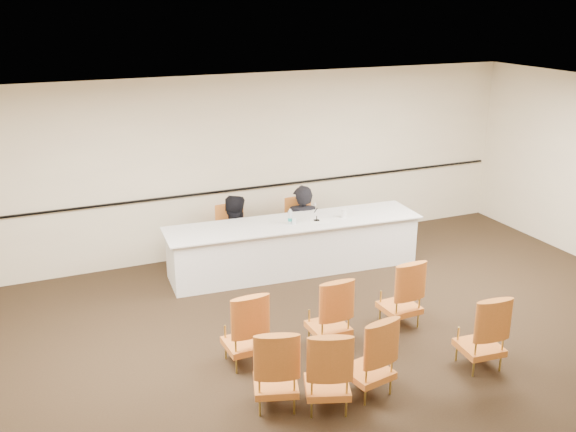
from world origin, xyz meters
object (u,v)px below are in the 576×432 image
Objects in this scene: panelist_main_chair at (302,227)px; aud_chair_front_left at (244,327)px; panel_table at (294,246)px; panelist_second_chair at (233,236)px; aud_chair_front_mid at (329,311)px; aud_chair_back_right at (481,330)px; panelist_second at (233,244)px; aud_chair_extra at (328,368)px; water_bottle at (290,216)px; aud_chair_back_left at (276,366)px; aud_chair_front_right at (400,292)px; drinking_glass at (294,221)px; microphone at (317,213)px; panelist_main at (302,235)px; aud_chair_back_mid at (368,354)px; coffee_cup at (344,213)px.

panelist_main_chair and aud_chair_front_left have the same top height.
panelist_second_chair is (-0.80, 0.64, 0.07)m from panel_table.
panelist_second_chair and aud_chair_front_mid have the same top height.
aud_chair_back_right is (0.46, -4.03, 0.00)m from panelist_main_chair.
panelist_main_chair is 0.57× the size of panelist_second.
aud_chair_front_mid is at bearing 82.84° from aud_chair_extra.
panelist_second reaches higher than water_bottle.
water_bottle reaches higher than aud_chair_back_left.
aud_chair_back_left is (0.02, -0.93, 0.00)m from aud_chair_front_left.
aud_chair_front_right is 1.00× the size of aud_chair_back_right.
drinking_glass is 0.11× the size of aud_chair_extra.
panelist_main is at bearing 97.78° from microphone.
aud_chair_back_mid is at bearing -99.82° from drinking_glass.
panelist_main_chair is (0.39, 0.57, 0.07)m from panel_table.
microphone is 0.27× the size of aud_chair_front_right.
panelist_second reaches higher than aud_chair_front_left.
aud_chair_front_right is (0.21, -2.12, -0.47)m from microphone.
aud_chair_back_mid is at bearing 93.87° from panelist_main.
aud_chair_front_mid is (-0.52, -2.23, -0.39)m from drinking_glass.
microphone is 3.43m from aud_chair_back_right.
aud_chair_back_left and aud_chair_back_right have the same top height.
panelist_main is at bearing 0.00° from panelist_main_chair.
aud_chair_back_mid and aud_chair_extra have the same top height.
aud_chair_extra is (-1.10, -3.38, -0.39)m from drinking_glass.
aud_chair_front_right is (0.64, -2.17, -0.46)m from water_bottle.
panelist_main_chair is at bearing -0.00° from panelist_main.
aud_chair_front_left is at bearing 177.30° from aud_chair_front_mid.
panelist_main is (0.39, 0.57, -0.07)m from panel_table.
aud_chair_front_mid is (-0.57, -2.34, 0.07)m from panel_table.
panelist_main_chair is at bearing 0.00° from panelist_second_chair.
panelist_second is 4.43m from aud_chair_back_right.
microphone is 0.27× the size of aud_chair_front_mid.
coffee_cup is 0.15× the size of aud_chair_front_mid.
panelist_second is (-1.19, 0.08, -0.14)m from panelist_main_chair.
aud_chair_extra is at bearing -118.21° from aud_chair_front_mid.
aud_chair_extra is at bearing -107.24° from water_bottle.
aud_chair_extra is at bearing -174.01° from aud_chair_back_right.
aud_chair_back_right is at bearing -79.04° from aud_chair_front_right.
panelist_main_chair is at bearing 70.85° from aud_chair_front_mid.
aud_chair_front_left is (-1.66, -2.30, 0.07)m from panel_table.
water_bottle is 2.35× the size of drinking_glass.
coffee_cup is 0.15× the size of aud_chair_back_left.
aud_chair_back_mid is at bearing -48.59° from aud_chair_front_left.
aud_chair_back_left is at bearing 92.81° from panelist_second.
aud_chair_back_right is (1.65, -4.11, 0.14)m from panelist_second.
panelist_main is at bearing 79.72° from aud_chair_back_left.
water_bottle is at bearing 110.88° from aud_chair_back_right.
aud_chair_front_left is 1.00× the size of aud_chair_back_left.
aud_chair_back_mid is (1.02, -0.17, 0.00)m from aud_chair_back_left.
water_bottle reaches higher than drinking_glass.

